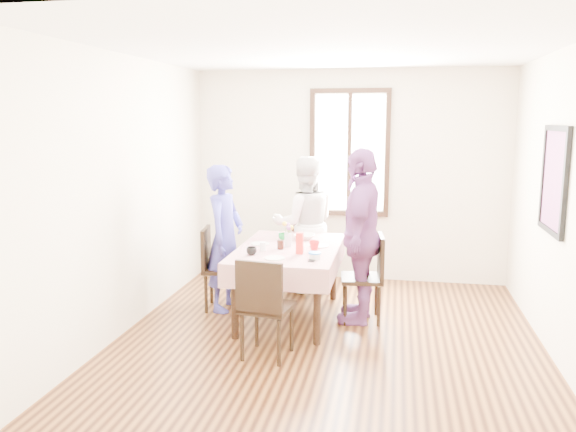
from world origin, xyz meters
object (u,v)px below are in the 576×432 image
Objects in this scene: chair_right at (362,278)px; person_far at (304,224)px; chair_far at (304,253)px; chair_near at (267,307)px; person_left at (225,238)px; person_right at (361,236)px; chair_left at (224,268)px; dining_table at (289,283)px.

person_far is at bearing 31.83° from chair_right.
chair_far is 1.00× the size of chair_near.
person_left is 1.49m from person_right.
chair_right is 1.24m from chair_far.
chair_right is 1.00× the size of chair_far.
person_far is 0.91× the size of person_right.
person_far is at bearing 98.03° from chair_near.
chair_left is at bearing -89.93° from person_right.
chair_right is at bearing -86.63° from person_left.
person_right reaches higher than chair_far.
chair_left is 0.51× the size of person_right.
person_left is (0.02, 0.00, 0.34)m from chair_left.
person_right reaches higher than dining_table.
person_left is 0.89× the size of person_right.
person_far reaches higher than dining_table.
chair_right is at bearing 133.35° from chair_far.
chair_near is 0.55× the size of person_far.
person_right is at bearing 109.71° from person_far.
chair_far is at bearing 90.00° from dining_table.
person_left is 0.97× the size of person_far.
person_left reaches higher than chair_near.
chair_right is 1.54m from person_left.
chair_left is 1.52m from chair_right.
chair_right reaches higher than dining_table.
person_right is at bearing 132.61° from chair_far.
dining_table is 1.64× the size of chair_right.
chair_left is 1.00× the size of chair_right.
chair_far is (-0.76, 0.98, 0.00)m from chair_right.
chair_near is 0.51× the size of person_right.
chair_near is at bearing -90.00° from dining_table.
person_far is at bearing 95.58° from chair_far.
person_left is at bearing 130.39° from chair_near.
chair_left is at bearing 131.09° from chair_near.
chair_far is 0.37m from person_far.
chair_near is at bearing 138.24° from chair_right.
dining_table is 0.77m from chair_right.
person_right reaches higher than chair_left.
chair_left and chair_far have the same top height.
dining_table is 1.10m from person_far.
dining_table is 1.03m from chair_far.
person_right reaches higher than person_left.
person_right is (1.48, -0.09, 0.10)m from person_left.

